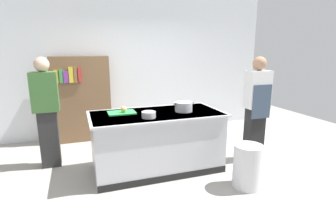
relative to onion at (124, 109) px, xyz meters
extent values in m
plane|color=#9E9991|center=(0.47, -0.12, -0.97)|extent=(10.00, 10.00, 0.00)
cube|color=silver|center=(0.47, 1.98, 0.53)|extent=(6.40, 0.12, 3.00)
cube|color=#B7BABF|center=(0.47, -0.12, -0.52)|extent=(1.90, 0.90, 0.90)
cube|color=#B7BABF|center=(0.47, -0.12, -0.08)|extent=(1.98, 0.98, 0.03)
cube|color=black|center=(0.47, -0.58, -0.92)|extent=(1.90, 0.01, 0.10)
cube|color=green|center=(-0.03, 0.03, -0.06)|extent=(0.40, 0.28, 0.02)
sphere|color=tan|center=(0.00, 0.00, 0.00)|extent=(0.09, 0.09, 0.09)
cylinder|color=#B7BABF|center=(0.89, -0.16, 0.01)|extent=(0.27, 0.27, 0.14)
cube|color=black|center=(0.75, -0.16, 0.06)|extent=(0.04, 0.02, 0.01)
cube|color=black|center=(1.04, -0.16, 0.06)|extent=(0.04, 0.02, 0.01)
cylinder|color=#B7BABF|center=(0.29, -0.35, -0.02)|extent=(0.20, 0.20, 0.09)
cylinder|color=silver|center=(1.45, -1.06, -0.67)|extent=(0.38, 0.38, 0.60)
cube|color=black|center=(2.11, -0.31, -0.52)|extent=(0.28, 0.20, 0.90)
cube|color=silver|center=(2.11, -0.31, 0.23)|extent=(0.38, 0.24, 0.60)
sphere|color=#A87A5B|center=(2.11, -0.31, 0.64)|extent=(0.22, 0.22, 0.22)
cube|color=#38475B|center=(2.11, -0.43, 0.05)|extent=(0.34, 0.02, 0.54)
cube|color=#282828|center=(-1.09, 0.55, -0.52)|extent=(0.28, 0.20, 0.90)
cube|color=#39642F|center=(-1.09, 0.55, 0.23)|extent=(0.38, 0.24, 0.60)
sphere|color=#D3AA8C|center=(-1.09, 0.55, 0.64)|extent=(0.22, 0.22, 0.22)
cube|color=brown|center=(-0.54, 1.68, -0.12)|extent=(1.10, 0.28, 1.70)
cube|color=orange|center=(-0.97, 1.52, 0.37)|extent=(0.08, 0.03, 0.25)
cube|color=green|center=(-0.89, 1.52, 0.37)|extent=(0.06, 0.03, 0.26)
cube|color=purple|center=(-0.80, 1.52, 0.35)|extent=(0.09, 0.03, 0.22)
cube|color=yellow|center=(-0.71, 1.52, 0.39)|extent=(0.08, 0.03, 0.29)
cube|color=brown|center=(-0.63, 1.52, 0.40)|extent=(0.06, 0.03, 0.31)
cube|color=red|center=(-0.56, 1.52, 0.38)|extent=(0.06, 0.03, 0.28)
camera|label=1|loc=(-0.63, -3.78, 0.86)|focal=28.10mm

